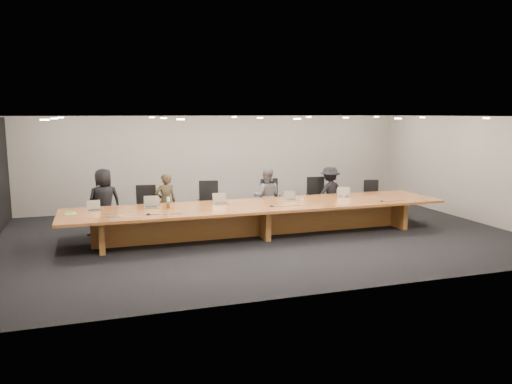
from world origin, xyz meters
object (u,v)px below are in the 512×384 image
conference_table (260,214)px  mic_right (382,201)px  person_a (104,202)px  av_box (113,216)px  chair_far_left (100,213)px  laptop_e (344,192)px  amber_mug (168,206)px  laptop_b (151,202)px  water_bottle (168,203)px  mic_left (149,214)px  laptop_d (291,196)px  laptop_a (94,206)px  chair_left (146,209)px  chair_mid_right (273,201)px  chair_right (318,198)px  person_b (166,202)px  person_c (266,196)px  chair_mid_left (209,204)px  laptop_c (221,199)px  chair_far_right (373,197)px  person_d (330,193)px  mic_center (272,206)px  paper_cup_far (344,196)px  paper_cup_near (302,200)px

conference_table → mic_right: (2.95, -0.56, 0.24)m
person_a → av_box: 1.72m
chair_far_left → av_box: bearing=-65.3°
laptop_e → amber_mug: 4.52m
person_a → amber_mug: person_a is taller
laptop_b → amber_mug: (0.36, -0.20, -0.08)m
water_bottle → mic_left: size_ratio=1.83×
laptop_d → water_bottle: 3.02m
laptop_a → chair_left: bearing=25.1°
conference_table → laptop_d: (0.90, 0.29, 0.35)m
chair_mid_right → chair_right: bearing=-5.4°
person_b → chair_right: bearing=174.6°
mic_right → amber_mug: bearing=171.7°
person_b → amber_mug: size_ratio=14.08×
person_c → laptop_a: size_ratio=5.07×
chair_mid_left → laptop_d: (1.83, -1.01, 0.27)m
chair_mid_right → laptop_c: bearing=-155.2°
conference_table → person_c: 1.27m
chair_right → laptop_e: 1.04m
conference_table → chair_far_right: (3.85, 1.34, -0.02)m
chair_mid_right → person_b: size_ratio=0.82×
laptop_b → av_box: bearing=-127.9°
person_d → laptop_b: bearing=-1.3°
chair_mid_right → laptop_d: 1.04m
chair_far_left → person_b: person_b is taller
person_d → laptop_d: (-1.52, -0.91, 0.14)m
mic_center → conference_table: bearing=114.6°
amber_mug → mic_right: (5.08, -0.74, -0.04)m
mic_right → paper_cup_far: bearing=128.1°
person_c → mic_right: size_ratio=12.40×
chair_right → av_box: 5.75m
laptop_e → mic_right: 1.06m
chair_far_left → person_d: person_d is taller
person_b → mic_center: person_b is taller
chair_right → person_b: (-4.15, -0.07, 0.13)m
chair_far_left → laptop_e: bearing=7.9°
chair_mid_left → mic_right: (3.88, -1.86, 0.17)m
mic_left → paper_cup_near: bearing=8.2°
chair_left → laptop_b: bearing=-76.2°
chair_mid_left → person_b: 1.12m
person_a → laptop_e: (5.89, -0.91, 0.08)m
person_d → mic_right: bearing=96.0°
person_d → paper_cup_far: person_d is taller
chair_mid_right → laptop_b: (-3.27, -0.90, 0.30)m
person_a → person_d: size_ratio=1.10×
chair_right → mic_right: bearing=-60.3°
av_box → mic_left: size_ratio=1.66×
person_c → paper_cup_far: person_c is taller
laptop_a → water_bottle: 1.62m
laptop_c → conference_table: bearing=-25.9°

